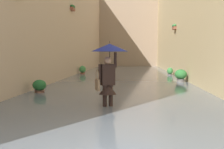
{
  "coord_description": "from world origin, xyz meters",
  "views": [
    {
      "loc": [
        -0.58,
        3.17,
        1.67
      ],
      "look_at": [
        0.05,
        -4.77,
        1.05
      ],
      "focal_mm": 42.19,
      "sensor_mm": 36.0,
      "label": 1
    }
  ],
  "objects_px": {
    "potted_plant_near_left": "(170,72)",
    "potted_plant_mid_right": "(39,87)",
    "person_wading": "(109,62)",
    "potted_plant_far_left": "(181,76)",
    "potted_plant_far_right": "(83,70)"
  },
  "relations": [
    {
      "from": "potted_plant_near_left",
      "to": "potted_plant_mid_right",
      "type": "xyz_separation_m",
      "value": [
        6.22,
        8.94,
        -0.01
      ]
    },
    {
      "from": "potted_plant_mid_right",
      "to": "person_wading",
      "type": "bearing_deg",
      "value": 140.01
    },
    {
      "from": "person_wading",
      "to": "potted_plant_far_right",
      "type": "xyz_separation_m",
      "value": [
        3.09,
        -12.09,
        -0.99
      ]
    },
    {
      "from": "person_wading",
      "to": "potted_plant_far_right",
      "type": "bearing_deg",
      "value": -75.65
    },
    {
      "from": "potted_plant_near_left",
      "to": "potted_plant_far_left",
      "type": "bearing_deg",
      "value": 88.97
    },
    {
      "from": "potted_plant_near_left",
      "to": "potted_plant_far_left",
      "type": "xyz_separation_m",
      "value": [
        0.08,
        4.68,
        0.11
      ]
    },
    {
      "from": "potted_plant_near_left",
      "to": "potted_plant_mid_right",
      "type": "height_order",
      "value": "potted_plant_near_left"
    },
    {
      "from": "person_wading",
      "to": "potted_plant_mid_right",
      "type": "bearing_deg",
      "value": -39.99
    },
    {
      "from": "potted_plant_far_left",
      "to": "potted_plant_near_left",
      "type": "bearing_deg",
      "value": -91.03
    },
    {
      "from": "potted_plant_far_left",
      "to": "potted_plant_far_right",
      "type": "relative_size",
      "value": 1.1
    },
    {
      "from": "person_wading",
      "to": "potted_plant_far_left",
      "type": "xyz_separation_m",
      "value": [
        -3.22,
        -6.71,
        -0.93
      ]
    },
    {
      "from": "potted_plant_near_left",
      "to": "potted_plant_mid_right",
      "type": "distance_m",
      "value": 10.89
    },
    {
      "from": "potted_plant_near_left",
      "to": "potted_plant_far_right",
      "type": "relative_size",
      "value": 0.92
    },
    {
      "from": "potted_plant_mid_right",
      "to": "potted_plant_far_right",
      "type": "bearing_deg",
      "value": -88.98
    },
    {
      "from": "potted_plant_mid_right",
      "to": "potted_plant_near_left",
      "type": "bearing_deg",
      "value": -124.83
    }
  ]
}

